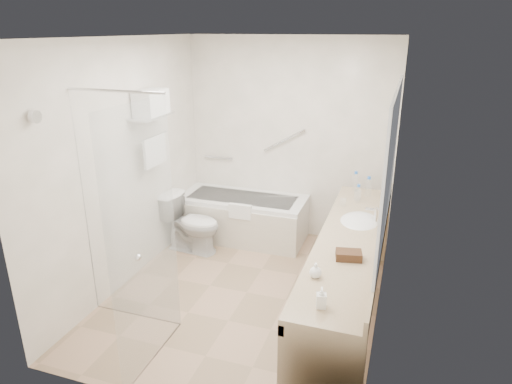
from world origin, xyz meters
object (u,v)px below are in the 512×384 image
(vanity_counter, at_px, (349,259))
(toilet, at_px, (192,224))
(bathtub, at_px, (242,217))
(amenity_basket, at_px, (349,255))
(water_bottle_left, at_px, (358,194))

(vanity_counter, relative_size, toilet, 3.80)
(bathtub, relative_size, vanity_counter, 0.59)
(bathtub, relative_size, amenity_basket, 7.95)
(water_bottle_left, bearing_deg, vanity_counter, -86.93)
(bathtub, height_order, amenity_basket, amenity_basket)
(toilet, relative_size, amenity_basket, 3.53)
(toilet, xyz_separation_m, amenity_basket, (2.01, -1.25, 0.54))
(bathtub, distance_m, toilet, 0.71)
(bathtub, bearing_deg, toilet, -129.87)
(amenity_basket, relative_size, water_bottle_left, 1.02)
(vanity_counter, distance_m, toilet, 2.17)
(vanity_counter, relative_size, amenity_basket, 13.41)
(bathtub, height_order, toilet, toilet)
(vanity_counter, xyz_separation_m, toilet, (-1.97, 0.85, -0.29))
(bathtub, height_order, water_bottle_left, water_bottle_left)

